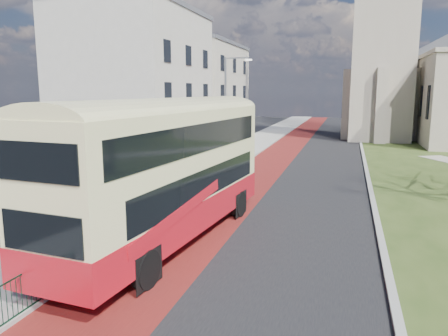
% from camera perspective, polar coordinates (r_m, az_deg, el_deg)
% --- Properties ---
extents(ground, '(160.00, 160.00, 0.00)m').
position_cam_1_polar(ground, '(16.47, -1.71, -9.84)').
color(ground, black).
rests_on(ground, ground).
extents(road_carriageway, '(9.00, 120.00, 0.01)m').
position_cam_1_polar(road_carriageway, '(35.35, 10.48, 0.79)').
color(road_carriageway, black).
rests_on(road_carriageway, ground).
extents(bus_lane, '(3.40, 120.00, 0.01)m').
position_cam_1_polar(bus_lane, '(35.69, 6.16, 1.00)').
color(bus_lane, '#591414').
rests_on(bus_lane, ground).
extents(pavement_west, '(4.00, 120.00, 0.12)m').
position_cam_1_polar(pavement_west, '(36.50, 0.28, 1.34)').
color(pavement_west, gray).
rests_on(pavement_west, ground).
extents(kerb_west, '(0.25, 120.00, 0.13)m').
position_cam_1_polar(kerb_west, '(36.02, 3.34, 1.22)').
color(kerb_west, '#999993').
rests_on(kerb_west, ground).
extents(kerb_east, '(0.25, 80.00, 0.13)m').
position_cam_1_polar(kerb_east, '(37.19, 17.85, 1.03)').
color(kerb_east, '#999993').
rests_on(kerb_east, ground).
extents(pedestrian_railing, '(0.07, 24.00, 1.12)m').
position_cam_1_polar(pedestrian_railing, '(20.87, -6.14, -3.99)').
color(pedestrian_railing, '#0B311D').
rests_on(pedestrian_railing, ground).
extents(gothic_church, '(16.38, 18.00, 40.00)m').
position_cam_1_polar(gothic_church, '(53.86, 25.30, 17.19)').
color(gothic_church, gray).
rests_on(gothic_church, ground).
extents(street_block_near, '(10.30, 14.30, 13.00)m').
position_cam_1_polar(street_block_near, '(41.24, -11.31, 11.15)').
color(street_block_near, '#BCB7AA').
rests_on(street_block_near, ground).
extents(street_block_far, '(10.30, 16.30, 11.50)m').
position_cam_1_polar(street_block_far, '(55.97, -3.70, 10.22)').
color(street_block_far, beige).
rests_on(street_block_far, ground).
extents(streetlamp, '(2.13, 0.18, 8.00)m').
position_cam_1_polar(streetlamp, '(33.99, 0.44, 8.37)').
color(streetlamp, gray).
rests_on(streetlamp, pavement_west).
extents(bus, '(4.07, 12.48, 5.12)m').
position_cam_1_polar(bus, '(16.02, -7.46, 0.35)').
color(bus, '#AF101B').
rests_on(bus, ground).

